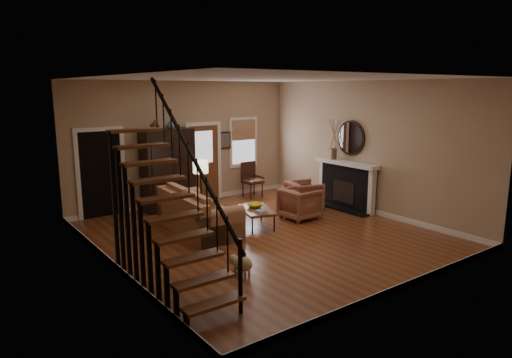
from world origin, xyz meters
TOP-DOWN VIEW (x-y plane):
  - room at (-0.41, 1.76)m, footprint 7.00×7.33m
  - staircase at (-2.78, -1.30)m, footprint 0.94×2.80m
  - fireplace at (3.13, 0.50)m, footprint 0.33×1.95m
  - armoire at (-0.70, 3.15)m, footprint 1.30×0.60m
  - vase_a at (-1.05, 3.05)m, footprint 0.24×0.24m
  - vase_b at (-0.65, 3.05)m, footprint 0.20×0.20m
  - sofa at (-1.01, 1.03)m, footprint 1.16×2.40m
  - coffee_table at (0.25, 0.56)m, footprint 0.95×1.22m
  - bowl at (0.30, 0.71)m, footprint 0.37×0.37m
  - books at (0.13, 0.26)m, footprint 0.20×0.27m
  - armchair_left at (1.47, 0.47)m, footprint 0.84×0.82m
  - armchair_right at (2.13, 1.05)m, footprint 0.99×0.98m
  - floor_lamp at (-0.69, 1.45)m, footprint 0.44×0.44m
  - side_chair at (1.85, 2.95)m, footprint 0.54×0.54m
  - dog at (-1.56, -1.47)m, footprint 0.38×0.50m

SIDE VIEW (x-z plane):
  - dog at x=-1.56m, z-range 0.00..0.32m
  - coffee_table at x=0.25m, z-range 0.00..0.41m
  - armchair_right at x=2.13m, z-range 0.00..0.75m
  - armchair_left at x=1.47m, z-range 0.00..0.75m
  - sofa at x=-1.01m, z-range 0.00..0.87m
  - books at x=0.13m, z-range 0.41..0.46m
  - bowl at x=0.30m, z-range 0.41..0.50m
  - side_chair at x=1.85m, z-range 0.00..1.02m
  - fireplace at x=3.13m, z-range -0.41..1.89m
  - floor_lamp at x=-0.69m, z-range 0.00..1.50m
  - armoire at x=-0.70m, z-range 0.00..2.10m
  - room at x=-0.41m, z-range -0.14..3.16m
  - staircase at x=-2.78m, z-range 0.00..3.20m
  - vase_b at x=-0.65m, z-range 2.10..2.31m
  - vase_a at x=-1.05m, z-range 2.10..2.35m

